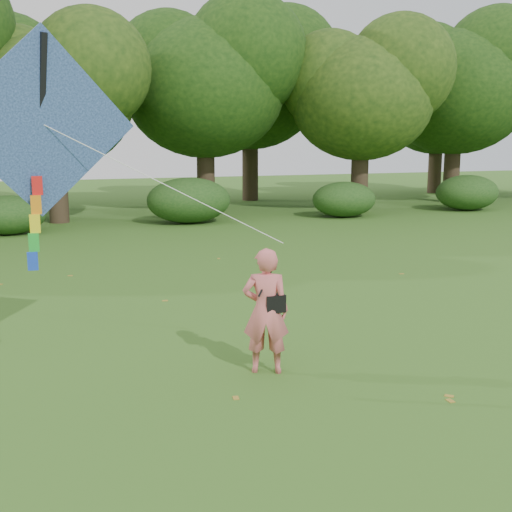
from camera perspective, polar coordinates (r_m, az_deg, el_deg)
name	(u,v)px	position (r m, az deg, el deg)	size (l,w,h in m)	color
ground	(324,381)	(9.36, 6.03, -11.03)	(100.00, 100.00, 0.00)	#265114
man_kite_flyer	(266,311)	(9.40, 0.87, -4.89)	(0.68, 0.45, 1.87)	#D26364
crossbody_bag	(274,302)	(9.39, 1.60, -4.15)	(0.43, 0.20, 0.72)	black
flying_kite	(42,127)	(9.23, -18.51, 10.83)	(4.45, 1.20, 3.27)	#2660A7
tree_line	(130,92)	(31.21, -11.11, 14.15)	(54.70, 15.30, 9.48)	#3A2D1E
shrub_band	(98,206)	(25.67, -13.86, 4.31)	(39.15, 3.22, 1.88)	#264919
fallen_leaves	(236,318)	(12.42, -1.80, -5.56)	(10.35, 12.97, 0.01)	olive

